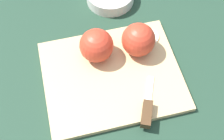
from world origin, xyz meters
name	(u,v)px	position (x,y,z in m)	size (l,w,h in m)	color
ground_plane	(112,77)	(0.00, 0.00, 0.00)	(4.00, 4.00, 0.00)	#1E3828
cutting_board	(112,76)	(0.00, 0.00, 0.01)	(0.38, 0.32, 0.02)	tan
apple_half_left	(96,45)	(-0.03, 0.06, 0.06)	(0.09, 0.09, 0.09)	red
apple_half_right	(138,40)	(0.08, 0.07, 0.06)	(0.09, 0.09, 0.09)	red
knife	(147,112)	(0.07, -0.12, 0.03)	(0.06, 0.14, 0.02)	silver
apple_slice	(148,37)	(0.11, 0.11, 0.02)	(0.06, 0.06, 0.00)	beige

